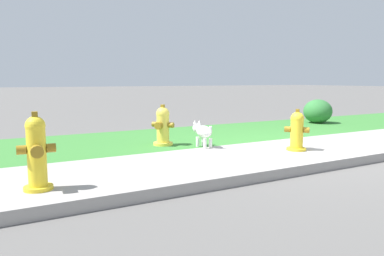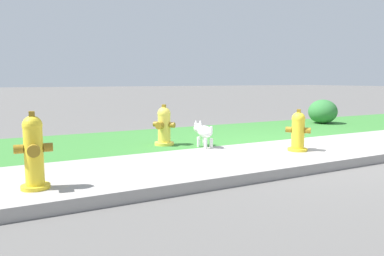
{
  "view_description": "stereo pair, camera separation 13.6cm",
  "coord_description": "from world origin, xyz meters",
  "px_view_note": "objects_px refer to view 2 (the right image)",
  "views": [
    {
      "loc": [
        -4.44,
        -4.18,
        1.1
      ],
      "look_at": [
        -1.75,
        0.58,
        0.4
      ],
      "focal_mm": 35.0,
      "sensor_mm": 36.0,
      "label": 1
    },
    {
      "loc": [
        -4.33,
        -4.25,
        1.1
      ],
      "look_at": [
        -1.75,
        0.58,
        0.4
      ],
      "focal_mm": 35.0,
      "sensor_mm": 36.0,
      "label": 2
    }
  ],
  "objects_px": {
    "small_white_dog": "(204,132)",
    "shrub_bush_far_verge": "(323,112)",
    "fire_hydrant_at_driveway": "(298,132)",
    "fire_hydrant_mid_block": "(34,152)",
    "fire_hydrant_near_corner": "(164,126)"
  },
  "relations": [
    {
      "from": "small_white_dog",
      "to": "shrub_bush_far_verge",
      "type": "height_order",
      "value": "shrub_bush_far_verge"
    },
    {
      "from": "fire_hydrant_at_driveway",
      "to": "shrub_bush_far_verge",
      "type": "bearing_deg",
      "value": 88.2
    },
    {
      "from": "fire_hydrant_mid_block",
      "to": "fire_hydrant_at_driveway",
      "type": "distance_m",
      "value": 3.83
    },
    {
      "from": "fire_hydrant_near_corner",
      "to": "shrub_bush_far_verge",
      "type": "xyz_separation_m",
      "value": [
        4.88,
        1.05,
        -0.02
      ]
    },
    {
      "from": "fire_hydrant_mid_block",
      "to": "fire_hydrant_at_driveway",
      "type": "bearing_deg",
      "value": -170.82
    },
    {
      "from": "small_white_dog",
      "to": "shrub_bush_far_verge",
      "type": "bearing_deg",
      "value": -70.09
    },
    {
      "from": "small_white_dog",
      "to": "fire_hydrant_near_corner",
      "type": "bearing_deg",
      "value": 44.38
    },
    {
      "from": "fire_hydrant_near_corner",
      "to": "small_white_dog",
      "type": "distance_m",
      "value": 0.7
    },
    {
      "from": "fire_hydrant_at_driveway",
      "to": "fire_hydrant_mid_block",
      "type": "bearing_deg",
      "value": -125.13
    },
    {
      "from": "fire_hydrant_mid_block",
      "to": "shrub_bush_far_verge",
      "type": "distance_m",
      "value": 7.64
    },
    {
      "from": "fire_hydrant_near_corner",
      "to": "small_white_dog",
      "type": "height_order",
      "value": "fire_hydrant_near_corner"
    },
    {
      "from": "fire_hydrant_at_driveway",
      "to": "fire_hydrant_near_corner",
      "type": "height_order",
      "value": "fire_hydrant_near_corner"
    },
    {
      "from": "fire_hydrant_near_corner",
      "to": "small_white_dog",
      "type": "relative_size",
      "value": 1.3
    },
    {
      "from": "shrub_bush_far_verge",
      "to": "small_white_dog",
      "type": "bearing_deg",
      "value": -160.58
    },
    {
      "from": "shrub_bush_far_verge",
      "to": "fire_hydrant_at_driveway",
      "type": "bearing_deg",
      "value": -142.23
    }
  ]
}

